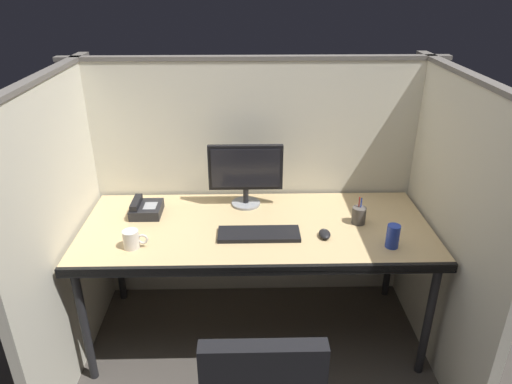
# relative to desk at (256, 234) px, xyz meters

# --- Properties ---
(ground_plane) EXTENTS (8.00, 8.00, 0.00)m
(ground_plane) POSITION_rel_desk_xyz_m (0.00, -0.29, -0.69)
(ground_plane) COLOR #423D38
(cubicle_partition_rear) EXTENTS (2.21, 0.06, 1.57)m
(cubicle_partition_rear) POSITION_rel_desk_xyz_m (0.00, 0.46, 0.10)
(cubicle_partition_rear) COLOR beige
(cubicle_partition_rear) RESTS_ON ground
(cubicle_partition_left) EXTENTS (0.06, 1.41, 1.57)m
(cubicle_partition_left) POSITION_rel_desk_xyz_m (-0.99, -0.09, 0.10)
(cubicle_partition_left) COLOR beige
(cubicle_partition_left) RESTS_ON ground
(cubicle_partition_right) EXTENTS (0.06, 1.41, 1.57)m
(cubicle_partition_right) POSITION_rel_desk_xyz_m (0.99, -0.09, 0.10)
(cubicle_partition_right) COLOR beige
(cubicle_partition_right) RESTS_ON ground
(desk) EXTENTS (1.90, 0.80, 0.74)m
(desk) POSITION_rel_desk_xyz_m (0.00, 0.00, 0.00)
(desk) COLOR tan
(desk) RESTS_ON ground
(monitor_center) EXTENTS (0.43, 0.17, 0.37)m
(monitor_center) POSITION_rel_desk_xyz_m (-0.06, 0.27, 0.27)
(monitor_center) COLOR gray
(monitor_center) RESTS_ON desk
(keyboard_main) EXTENTS (0.43, 0.15, 0.02)m
(keyboard_main) POSITION_rel_desk_xyz_m (0.01, -0.10, 0.06)
(keyboard_main) COLOR black
(keyboard_main) RESTS_ON desk
(computer_mouse) EXTENTS (0.06, 0.10, 0.04)m
(computer_mouse) POSITION_rel_desk_xyz_m (0.36, -0.11, 0.07)
(computer_mouse) COLOR black
(computer_mouse) RESTS_ON desk
(pen_cup) EXTENTS (0.08, 0.08, 0.15)m
(pen_cup) POSITION_rel_desk_xyz_m (0.56, 0.03, 0.10)
(pen_cup) COLOR #4C4742
(pen_cup) RESTS_ON desk
(coffee_mug) EXTENTS (0.13, 0.08, 0.09)m
(coffee_mug) POSITION_rel_desk_xyz_m (-0.63, -0.20, 0.10)
(coffee_mug) COLOR silver
(coffee_mug) RESTS_ON desk
(desk_phone) EXTENTS (0.17, 0.19, 0.09)m
(desk_phone) POSITION_rel_desk_xyz_m (-0.63, 0.16, 0.08)
(desk_phone) COLOR black
(desk_phone) RESTS_ON desk
(soda_can) EXTENTS (0.07, 0.07, 0.12)m
(soda_can) POSITION_rel_desk_xyz_m (0.68, -0.22, 0.11)
(soda_can) COLOR #263FB2
(soda_can) RESTS_ON desk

